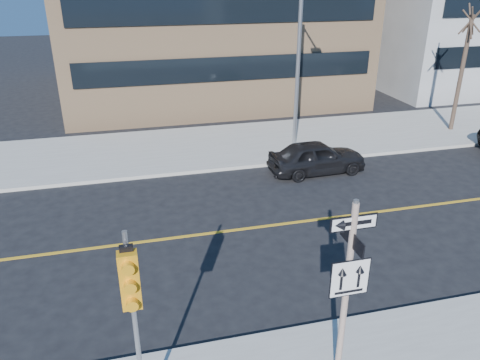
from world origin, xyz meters
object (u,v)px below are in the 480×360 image
object	(u,v)px
traffic_signal	(132,295)
street_tree_west	(471,24)
parked_car_a	(317,157)
streetlight_a	(301,48)
sign_pole	(347,283)

from	to	relation	value
traffic_signal	street_tree_west	distance (m)	22.14
parked_car_a	streetlight_a	distance (m)	4.96
sign_pole	traffic_signal	bearing A→B (deg)	-177.89
street_tree_west	sign_pole	bearing A→B (deg)	-133.26
sign_pole	traffic_signal	size ratio (longest dim) A/B	1.02
parked_car_a	traffic_signal	bearing A→B (deg)	141.20
street_tree_west	parked_car_a	bearing A→B (deg)	-159.58
sign_pole	parked_car_a	distance (m)	11.24
parked_car_a	street_tree_west	world-z (taller)	street_tree_west
sign_pole	street_tree_west	xyz separation A→B (m)	(13.00, 13.81, 3.09)
traffic_signal	parked_car_a	bearing A→B (deg)	53.34
traffic_signal	sign_pole	bearing A→B (deg)	2.11
parked_car_a	street_tree_west	xyz separation A→B (m)	(9.14, 3.40, 4.82)
streetlight_a	parked_car_a	bearing A→B (deg)	-92.84
sign_pole	traffic_signal	xyz separation A→B (m)	(-4.00, -0.15, 0.59)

